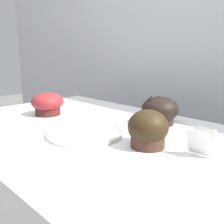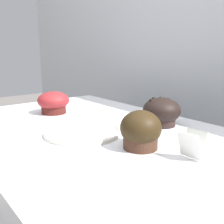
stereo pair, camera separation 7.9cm
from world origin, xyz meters
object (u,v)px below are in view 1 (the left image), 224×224
muffin_back_right (160,111)px  muffin_back_left (47,104)px  muffin_front_center (147,130)px  serving_plate (85,133)px

muffin_back_right → muffin_back_left: bearing=-151.8°
muffin_front_center → muffin_back_left: (-0.45, 0.00, -0.00)m
serving_plate → muffin_back_right: bearing=71.5°
muffin_front_center → muffin_back_right: bearing=117.0°
muffin_back_left → muffin_back_right: muffin_back_right is taller
muffin_front_center → muffin_back_left: 0.45m
serving_plate → muffin_back_left: bearing=170.0°
muffin_back_left → serving_plate: (0.27, -0.05, -0.04)m
muffin_back_left → serving_plate: 0.28m
muffin_front_center → serving_plate: 0.19m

